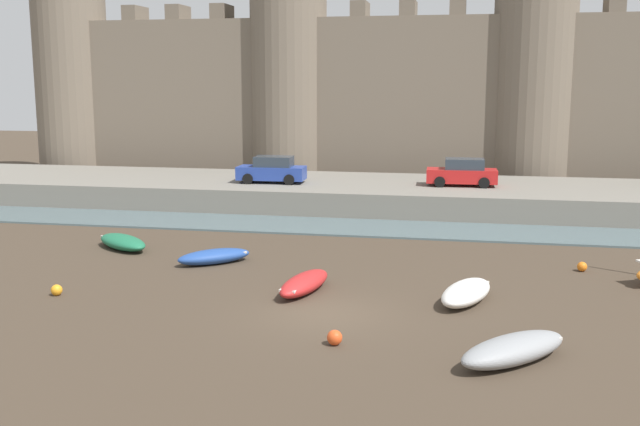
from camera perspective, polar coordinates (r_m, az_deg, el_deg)
name	(u,v)px	position (r m, az deg, el deg)	size (l,w,h in m)	color
ground_plane	(325,314)	(25.03, 0.38, -7.69)	(160.00, 160.00, 0.00)	#423528
water_channel	(378,228)	(38.97, 4.42, -1.17)	(80.00, 4.50, 0.10)	slate
quay_road	(392,195)	(45.96, 5.52, 1.40)	(64.29, 10.00, 1.45)	slate
castle	(407,78)	(54.67, 6.65, 10.20)	(58.57, 6.27, 20.99)	#706354
rowboat_midflat_centre	(466,292)	(26.64, 11.08, -5.93)	(2.34, 3.60, 0.72)	silver
rowboat_foreground_left	(214,256)	(31.89, -8.07, -3.27)	(3.14, 2.90, 0.62)	#234793
rowboat_near_channel_right	(123,242)	(35.49, -14.80, -2.13)	(3.57, 3.17, 0.64)	#1E6B47
rowboat_midflat_left	(304,283)	(27.40, -1.20, -5.34)	(1.79, 3.62, 0.67)	red
rowboat_foreground_right	(514,349)	(21.46, 14.54, -9.98)	(3.58, 3.63, 0.76)	gray
mooring_buoy_near_channel	(335,338)	(22.14, 1.12, -9.47)	(0.46, 0.46, 0.46)	#E04C1E
mooring_buoy_off_centre	(57,290)	(28.63, -19.43, -5.56)	(0.40, 0.40, 0.40)	orange
mooring_buoy_near_shore	(582,267)	(32.14, 19.34, -3.88)	(0.40, 0.40, 0.40)	orange
car_quay_centre_west	(272,170)	(45.76, -3.67, 3.29)	(4.16, 1.99, 1.62)	#263F99
car_quay_centre_east	(462,173)	(45.10, 10.80, 3.03)	(4.16, 1.99, 1.62)	red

